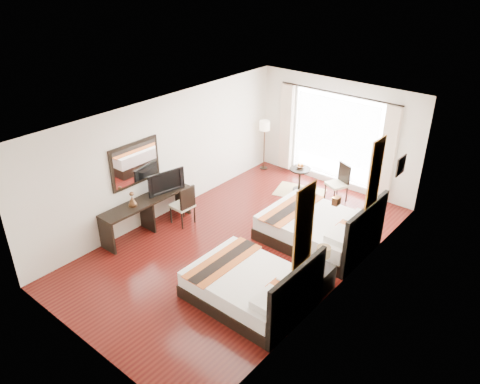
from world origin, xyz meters
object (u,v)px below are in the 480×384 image
Objects in this scene: floor_lamp at (265,129)px; bed_far at (319,229)px; nightstand at (319,278)px; television at (164,181)px; window_chair at (337,190)px; fruit_bowl at (300,167)px; console_desk at (147,215)px; vase at (314,268)px; side_table at (300,179)px; table_lamp at (323,253)px; bed_near at (252,287)px; desk_chair at (183,212)px.

bed_far is at bearing -35.15° from floor_lamp.
bed_far is 4.43× the size of nightstand.
television reaches higher than window_chair.
television is at bearing -114.73° from fruit_bowl.
television reaches higher than nightstand.
nightstand is 4.06m from console_desk.
vase is 0.76× the size of fruit_bowl.
bed_far is at bearing -46.65° from side_table.
side_table is (1.52, -0.49, -0.88)m from floor_lamp.
side_table is at bearing 133.35° from bed_far.
side_table is 1.02m from window_chair.
table_lamp is 0.64× the size of side_table.
bed_far is 2.32× the size of window_chair.
side_table is at bearing -53.95° from fruit_bowl.
table_lamp is at bearing -50.77° from side_table.
bed_far is 1.59m from table_lamp.
bed_near is at bearing -67.28° from fruit_bowl.
fruit_bowl is (-0.02, 0.03, 0.33)m from side_table.
television is at bearing -89.81° from floor_lamp.
console_desk reaches higher than side_table.
table_lamp is 0.31m from vase.
vase is at bearing -79.02° from television.
nightstand is at bearing 48.93° from window_chair.
vase is 4.12m from fruit_bowl.
table_lamp is at bearing 10.22° from console_desk.
fruit_bowl is at bearing -12.84° from television.
bed_near is 2.16× the size of desk_chair.
floor_lamp reaches higher than console_desk.
fruit_bowl is (-1.68, 1.78, 0.32)m from bed_far.
table_lamp is 0.42× the size of window_chair.
television is (-3.99, -0.17, 0.24)m from table_lamp.
vase is (0.73, 0.87, 0.27)m from bed_near.
bed_near is 3.44m from television.
bed_far is at bearing 117.73° from vase.
fruit_bowl reaches higher than nightstand.
table_lamp is at bearing 89.05° from nightstand.
window_chair is (-0.64, 1.89, -0.03)m from bed_far.
vase is at bearing -62.27° from bed_far.
floor_lamp is at bearing -73.36° from window_chair.
window_chair is at bearing 5.75° from fruit_bowl.
fruit_bowl is at bearing 68.25° from console_desk.
bed_far is at bearing 43.35° from window_chair.
bed_far is 2.41m from side_table.
table_lamp is at bearing 55.61° from bed_near.
window_chair reaches higher than table_lamp.
window_chair is at bearing 108.82° from bed_far.
television reaches higher than vase.
nightstand is (0.75, 1.04, -0.06)m from bed_near.
television is at bearing -155.35° from bed_far.
desk_chair is 4.93× the size of fruit_bowl.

